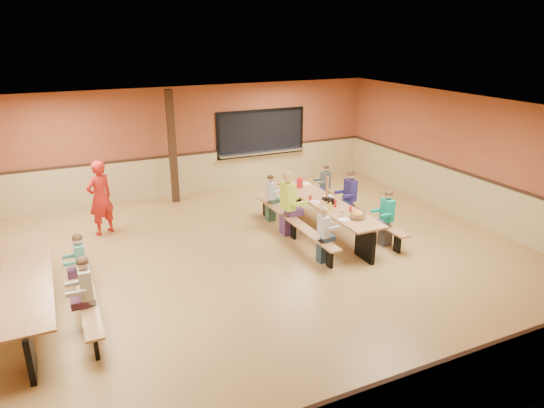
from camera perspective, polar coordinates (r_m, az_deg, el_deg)
name	(u,v)px	position (r m, az deg, el deg)	size (l,w,h in m)	color
ground	(242,267)	(9.67, -3.54, -7.39)	(12.00, 12.00, 0.00)	olive
room_envelope	(241,235)	(9.37, -3.62, -3.63)	(12.04, 10.04, 3.02)	brown
kitchen_pass_through	(261,135)	(14.48, -1.28, 8.14)	(2.78, 0.28, 1.38)	black
structural_post	(172,147)	(13.09, -11.64, 6.53)	(0.18, 0.18, 3.00)	black
cafeteria_table_main	(326,211)	(11.10, 6.35, -0.81)	(1.91, 3.70, 0.74)	#9C683E
cafeteria_table_second	(29,287)	(8.78, -26.72, -8.75)	(1.91, 3.70, 0.74)	#9C683E
seated_child_white_left	(323,235)	(9.67, 6.07, -3.69)	(0.34, 0.28, 1.15)	silver
seated_adult_yellow	(288,204)	(10.90, 1.88, 0.02)	(0.49, 0.40, 1.45)	#B8D634
seated_child_grey_left	(271,198)	(11.74, -0.17, 0.70)	(0.34, 0.28, 1.14)	silver
seated_child_teal_right	(387,218)	(10.65, 13.34, -1.65)	(0.38, 0.31, 1.23)	#0D8C70
seated_child_navy_right	(350,197)	(11.70, 9.15, 0.77)	(0.41, 0.33, 1.29)	navy
seated_child_char_right	(325,187)	(12.64, 6.28, 2.02)	(0.35, 0.28, 1.16)	#42494B
seated_child_green_sec	(81,267)	(8.96, -21.51, -6.90)	(0.36, 0.29, 1.19)	#397C66
seated_child_tan_sec	(87,295)	(8.00, -20.92, -9.92)	(0.38, 0.31, 1.23)	#AAA488
standing_woman	(100,198)	(11.54, -19.56, 0.69)	(0.63, 0.41, 1.72)	red
punch_pitcher	(300,183)	(12.03, 3.28, 2.53)	(0.16, 0.16, 0.22)	red
chip_bowl	(358,215)	(10.14, 10.05, -1.28)	(0.32, 0.32, 0.15)	orange
napkin_dispenser	(331,201)	(10.92, 6.97, 0.36)	(0.10, 0.14, 0.13)	black
condiment_mustard	(330,206)	(10.52, 6.85, -0.29)	(0.06, 0.06, 0.17)	yellow
condiment_ketchup	(335,204)	(10.70, 7.46, 0.05)	(0.06, 0.06, 0.17)	#B2140F
table_paddle	(327,194)	(11.13, 6.47, 1.15)	(0.16, 0.16, 0.56)	black
place_settings	(326,200)	(11.01, 6.41, 0.50)	(0.65, 3.30, 0.11)	beige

